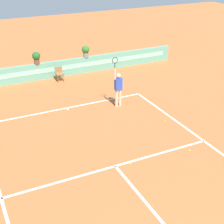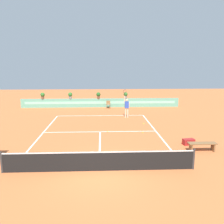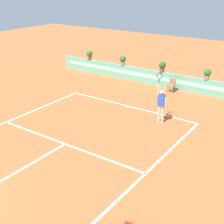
{
  "view_description": "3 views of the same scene",
  "coord_description": "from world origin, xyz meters",
  "px_view_note": "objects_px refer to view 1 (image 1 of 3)",
  "views": [
    {
      "loc": [
        -4.62,
        -2.89,
        7.38
      ],
      "look_at": [
        0.97,
        8.69,
        1.0
      ],
      "focal_mm": 54.65,
      "sensor_mm": 36.0,
      "label": 1
    },
    {
      "loc": [
        0.15,
        -10.09,
        4.85
      ],
      "look_at": [
        0.97,
        8.69,
        1.0
      ],
      "focal_mm": 37.54,
      "sensor_mm": 36.0,
      "label": 2
    },
    {
      "loc": [
        8.85,
        -2.64,
        6.84
      ],
      "look_at": [
        0.97,
        8.69,
        1.0
      ],
      "focal_mm": 50.59,
      "sensor_mm": 36.0,
      "label": 3
    }
  ],
  "objects_px": {
    "tennis_ball_near_baseline": "(165,121)",
    "tennis_ball_by_sideline": "(189,151)",
    "tennis_player": "(118,87)",
    "tennis_ball_mid_court": "(130,164)",
    "potted_plant_right": "(86,51)",
    "ball_kid_chair": "(59,73)",
    "potted_plant_centre": "(36,57)"
  },
  "relations": [
    {
      "from": "potted_plant_right",
      "to": "ball_kid_chair",
      "type": "bearing_deg",
      "value": -159.91
    },
    {
      "from": "tennis_ball_near_baseline",
      "to": "potted_plant_centre",
      "type": "height_order",
      "value": "potted_plant_centre"
    },
    {
      "from": "tennis_player",
      "to": "tennis_ball_by_sideline",
      "type": "bearing_deg",
      "value": -82.41
    },
    {
      "from": "tennis_ball_mid_court",
      "to": "potted_plant_right",
      "type": "relative_size",
      "value": 0.09
    },
    {
      "from": "ball_kid_chair",
      "to": "tennis_player",
      "type": "bearing_deg",
      "value": -71.59
    },
    {
      "from": "ball_kid_chair",
      "to": "tennis_ball_by_sideline",
      "type": "relative_size",
      "value": 12.5
    },
    {
      "from": "ball_kid_chair",
      "to": "potted_plant_right",
      "type": "distance_m",
      "value": 2.33
    },
    {
      "from": "tennis_player",
      "to": "tennis_ball_near_baseline",
      "type": "bearing_deg",
      "value": -64.72
    },
    {
      "from": "tennis_ball_near_baseline",
      "to": "tennis_ball_mid_court",
      "type": "distance_m",
      "value": 3.79
    },
    {
      "from": "tennis_ball_mid_court",
      "to": "potted_plant_right",
      "type": "bearing_deg",
      "value": 77.08
    },
    {
      "from": "tennis_player",
      "to": "tennis_ball_by_sideline",
      "type": "distance_m",
      "value": 5.11
    },
    {
      "from": "tennis_ball_mid_court",
      "to": "potted_plant_centre",
      "type": "xyz_separation_m",
      "value": [
        -0.78,
        10.14,
        1.38
      ]
    },
    {
      "from": "tennis_player",
      "to": "potted_plant_right",
      "type": "relative_size",
      "value": 3.57
    },
    {
      "from": "tennis_ball_mid_court",
      "to": "tennis_player",
      "type": "bearing_deg",
      "value": 68.31
    },
    {
      "from": "tennis_player",
      "to": "tennis_ball_by_sideline",
      "type": "relative_size",
      "value": 38.01
    },
    {
      "from": "ball_kid_chair",
      "to": "tennis_ball_near_baseline",
      "type": "bearing_deg",
      "value": -69.13
    },
    {
      "from": "tennis_ball_by_sideline",
      "to": "potted_plant_right",
      "type": "height_order",
      "value": "potted_plant_right"
    },
    {
      "from": "ball_kid_chair",
      "to": "tennis_ball_mid_court",
      "type": "distance_m",
      "value": 9.42
    },
    {
      "from": "ball_kid_chair",
      "to": "tennis_ball_near_baseline",
      "type": "xyz_separation_m",
      "value": [
        2.73,
        -7.16,
        -0.44
      ]
    },
    {
      "from": "tennis_ball_near_baseline",
      "to": "tennis_ball_by_sideline",
      "type": "distance_m",
      "value": 2.53
    },
    {
      "from": "tennis_ball_near_baseline",
      "to": "tennis_ball_mid_court",
      "type": "bearing_deg",
      "value": -143.66
    },
    {
      "from": "tennis_player",
      "to": "tennis_ball_mid_court",
      "type": "xyz_separation_m",
      "value": [
        -1.88,
        -4.73,
        -1.02
      ]
    },
    {
      "from": "potted_plant_centre",
      "to": "tennis_ball_by_sideline",
      "type": "bearing_deg",
      "value": -72.24
    },
    {
      "from": "potted_plant_right",
      "to": "tennis_ball_by_sideline",
      "type": "bearing_deg",
      "value": -88.8
    },
    {
      "from": "potted_plant_centre",
      "to": "tennis_ball_mid_court",
      "type": "bearing_deg",
      "value": -85.61
    },
    {
      "from": "tennis_ball_near_baseline",
      "to": "tennis_ball_by_sideline",
      "type": "relative_size",
      "value": 1.0
    },
    {
      "from": "tennis_player",
      "to": "potted_plant_right",
      "type": "distance_m",
      "value": 5.44
    },
    {
      "from": "ball_kid_chair",
      "to": "tennis_ball_by_sideline",
      "type": "bearing_deg",
      "value": -77.04
    },
    {
      "from": "potted_plant_centre",
      "to": "tennis_player",
      "type": "bearing_deg",
      "value": -63.81
    },
    {
      "from": "tennis_ball_near_baseline",
      "to": "potted_plant_centre",
      "type": "bearing_deg",
      "value": 115.9
    },
    {
      "from": "tennis_ball_by_sideline",
      "to": "tennis_player",
      "type": "bearing_deg",
      "value": 97.59
    },
    {
      "from": "tennis_ball_by_sideline",
      "to": "potted_plant_right",
      "type": "relative_size",
      "value": 0.09
    }
  ]
}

